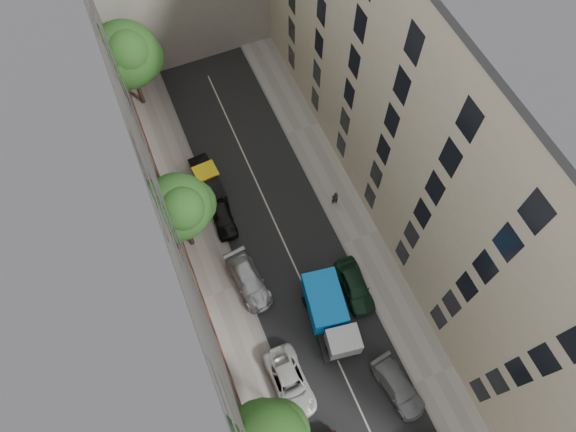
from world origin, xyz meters
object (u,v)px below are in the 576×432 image
car_left_3 (249,281)px  tree_mid (180,209)px  car_left_2 (290,383)px  car_left_5 (207,179)px  pedestrian (335,198)px  car_right_1 (398,387)px  lamp_post (291,413)px  tarp_truck (330,313)px  tree_far (128,57)px  car_left_4 (223,217)px  car_right_2 (355,286)px

car_left_3 → tree_mid: tree_mid is taller
car_left_2 → car_left_5: size_ratio=1.08×
pedestrian → car_right_1: bearing=86.3°
car_left_3 → lamp_post: 10.16m
car_left_2 → tree_mid: size_ratio=0.60×
car_left_2 → pedestrian: size_ratio=3.20×
car_left_2 → car_left_3: 7.60m
car_left_2 → lamp_post: (-0.78, -2.06, 3.08)m
pedestrian → car_left_3: bearing=28.1°
car_left_2 → car_left_5: 16.80m
lamp_post → tarp_truck: bearing=45.6°
tree_mid → pedestrian: size_ratio=5.37×
car_left_3 → pedestrian: pedestrian is taller
car_right_1 → tree_far: 31.43m
car_left_4 → tree_mid: tree_mid is taller
car_left_4 → car_left_3: bearing=-87.0°
car_left_5 → lamp_post: size_ratio=0.78×
tree_mid → lamp_post: bearing=-82.3°
tree_mid → tree_far: 14.56m
lamp_post → car_right_2: bearing=39.9°
tree_mid → tree_far: (0.23, 14.56, -0.17)m
pedestrian → car_left_2: bearing=57.7°
car_left_2 → lamp_post: lamp_post is taller
car_left_2 → car_left_3: size_ratio=1.02×
car_left_4 → car_left_5: bearing=93.0°
car_left_3 → lamp_post: bearing=-100.7°
car_left_2 → tree_mid: bearing=102.1°
car_left_3 → tree_mid: size_ratio=0.59×
car_left_2 → pedestrian: pedestrian is taller
car_left_3 → car_right_1: (6.40, -10.60, -0.06)m
car_left_4 → lamp_post: (-0.78, -15.26, 3.10)m
car_right_1 → car_left_4: bearing=102.9°
car_left_4 → tree_far: tree_far is taller
car_right_2 → car_left_4: bearing=131.3°
tarp_truck → car_left_2: bearing=-135.0°
car_right_2 → pedestrian: bearing=80.1°
car_left_4 → car_right_1: 17.42m
tree_far → car_left_2: bearing=-84.7°
lamp_post → pedestrian: bearing=55.1°
lamp_post → pedestrian: 16.50m
car_left_2 → car_left_5: (-0.00, 16.80, 0.06)m
tarp_truck → car_right_2: (2.63, 1.28, -0.71)m
car_left_5 → car_right_2: (6.83, -12.50, 0.01)m
car_left_3 → pedestrian: (8.52, 3.67, 0.22)m
lamp_post → car_right_1: bearing=-7.5°
car_left_4 → car_left_5: 3.60m
car_left_3 → car_right_2: (6.83, -3.30, 0.06)m
car_left_3 → car_left_5: size_ratio=1.07×
car_right_2 → pedestrian: pedestrian is taller
car_left_3 → car_right_2: 7.59m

